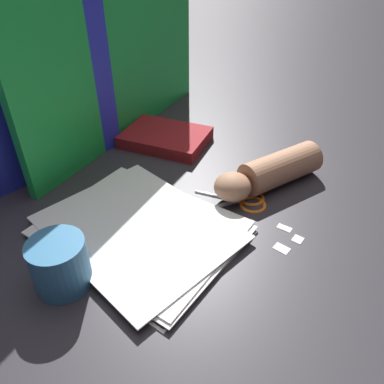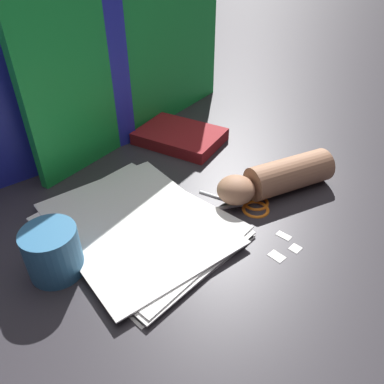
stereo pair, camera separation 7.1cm
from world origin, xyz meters
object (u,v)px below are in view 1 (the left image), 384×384
(scissors, at_px, (243,200))
(hand_forearm, at_px, (269,172))
(book_closed, at_px, (165,138))
(paper_stack, at_px, (141,229))
(mug, at_px, (60,264))

(scissors, xyz_separation_m, hand_forearm, (0.08, -0.01, 0.03))
(book_closed, bearing_deg, hand_forearm, -90.39)
(paper_stack, xyz_separation_m, mug, (-0.16, 0.01, 0.04))
(paper_stack, relative_size, scissors, 2.37)
(paper_stack, xyz_separation_m, hand_forearm, (0.28, -0.11, 0.03))
(hand_forearm, bearing_deg, paper_stack, 159.28)
(book_closed, relative_size, hand_forearm, 0.90)
(paper_stack, bearing_deg, hand_forearm, -20.72)
(book_closed, bearing_deg, mug, -156.92)
(book_closed, xyz_separation_m, mug, (-0.45, -0.19, 0.03))
(book_closed, bearing_deg, paper_stack, -145.10)
(mug, bearing_deg, scissors, -16.00)
(book_closed, relative_size, mug, 2.77)
(mug, bearing_deg, book_closed, 23.08)
(scissors, xyz_separation_m, mug, (-0.36, 0.10, 0.04))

